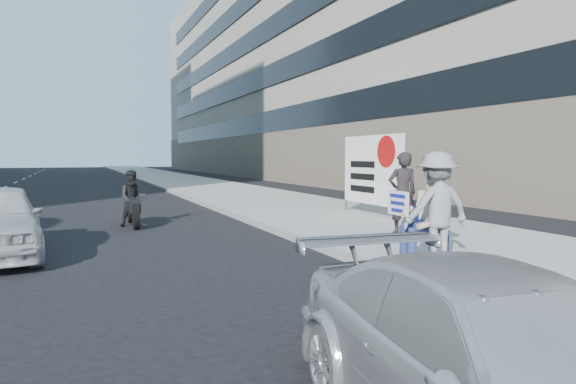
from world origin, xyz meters
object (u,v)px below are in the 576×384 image
protest_banner (373,170)px  jogger (437,208)px  motorcycle (133,201)px  seated_protester (425,214)px  parked_sedan (508,372)px  pedestrian_woman (402,193)px

protest_banner → jogger: bearing=-113.1°
protest_banner → motorcycle: size_ratio=1.50×
seated_protester → protest_banner: bearing=65.8°
seated_protester → parked_sedan: 5.22m
parked_sedan → motorcycle: (-0.93, 11.31, 0.08)m
motorcycle → protest_banner: bearing=-13.3°
jogger → motorcycle: 8.09m
motorcycle → seated_protester: bearing=-62.7°
seated_protester → jogger: jogger is taller
seated_protester → protest_banner: (2.49, 5.55, 0.53)m
motorcycle → parked_sedan: bearing=-86.3°
seated_protester → pedestrian_woman: (1.27, 2.40, 0.14)m
jogger → protest_banner: (2.48, 5.82, 0.40)m
jogger → motorcycle: (-3.73, 7.18, -0.36)m
jogger → pedestrian_woman: size_ratio=0.99×
seated_protester → motorcycle: size_ratio=0.64×
parked_sedan → motorcycle: bearing=99.9°
jogger → parked_sedan: bearing=59.2°
parked_sedan → pedestrian_woman: bearing=64.4°
protest_banner → motorcycle: protest_banner is taller
pedestrian_woman → motorcycle: (-4.98, 4.50, -0.37)m
pedestrian_woman → motorcycle: size_ratio=0.84×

